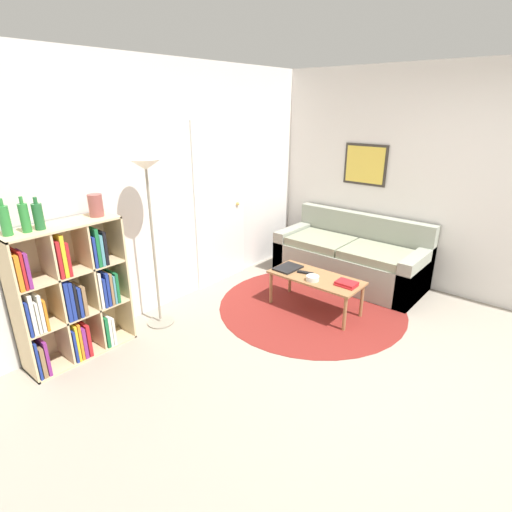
{
  "coord_description": "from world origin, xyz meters",
  "views": [
    {
      "loc": [
        -2.8,
        -0.68,
        2.15
      ],
      "look_at": [
        -0.19,
        1.52,
        0.85
      ],
      "focal_mm": 28.0,
      "sensor_mm": 36.0,
      "label": 1
    }
  ],
  "objects_px": {
    "coffee_table": "(316,280)",
    "bottle_middle": "(25,217)",
    "bottle_right": "(38,216)",
    "vase_on_shelf": "(96,205)",
    "bowl": "(313,278)",
    "floor_lamp": "(148,190)",
    "bottle_left": "(5,220)",
    "bookshelf": "(70,295)",
    "couch": "(352,258)",
    "laptop": "(288,268)"
  },
  "relations": [
    {
      "from": "laptop",
      "to": "bottle_middle",
      "type": "distance_m",
      "value": 2.64
    },
    {
      "from": "couch",
      "to": "bottle_middle",
      "type": "relative_size",
      "value": 6.66
    },
    {
      "from": "bowl",
      "to": "coffee_table",
      "type": "bearing_deg",
      "value": 15.48
    },
    {
      "from": "bookshelf",
      "to": "laptop",
      "type": "distance_m",
      "value": 2.26
    },
    {
      "from": "bowl",
      "to": "bottle_middle",
      "type": "bearing_deg",
      "value": 151.7
    },
    {
      "from": "bowl",
      "to": "vase_on_shelf",
      "type": "height_order",
      "value": "vase_on_shelf"
    },
    {
      "from": "coffee_table",
      "to": "vase_on_shelf",
      "type": "relative_size",
      "value": 5.24
    },
    {
      "from": "couch",
      "to": "bottle_left",
      "type": "distance_m",
      "value": 3.82
    },
    {
      "from": "vase_on_shelf",
      "to": "bottle_middle",
      "type": "bearing_deg",
      "value": -177.87
    },
    {
      "from": "couch",
      "to": "laptop",
      "type": "height_order",
      "value": "couch"
    },
    {
      "from": "laptop",
      "to": "couch",
      "type": "bearing_deg",
      "value": -14.29
    },
    {
      "from": "couch",
      "to": "bowl",
      "type": "xyz_separation_m",
      "value": [
        -1.14,
        -0.13,
        0.14
      ]
    },
    {
      "from": "laptop",
      "to": "coffee_table",
      "type": "bearing_deg",
      "value": -87.45
    },
    {
      "from": "couch",
      "to": "bottle_right",
      "type": "xyz_separation_m",
      "value": [
        -3.28,
        1.07,
        1.05
      ]
    },
    {
      "from": "couch",
      "to": "bottle_left",
      "type": "xyz_separation_m",
      "value": [
        -3.5,
        1.1,
        1.06
      ]
    },
    {
      "from": "bowl",
      "to": "bottle_right",
      "type": "distance_m",
      "value": 2.61
    },
    {
      "from": "bookshelf",
      "to": "bottle_left",
      "type": "bearing_deg",
      "value": -179.92
    },
    {
      "from": "bottle_middle",
      "to": "vase_on_shelf",
      "type": "height_order",
      "value": "bottle_middle"
    },
    {
      "from": "bookshelf",
      "to": "laptop",
      "type": "xyz_separation_m",
      "value": [
        2.1,
        -0.83,
        -0.18
      ]
    },
    {
      "from": "bookshelf",
      "to": "bowl",
      "type": "bearing_deg",
      "value": -31.47
    },
    {
      "from": "bookshelf",
      "to": "coffee_table",
      "type": "bearing_deg",
      "value": -29.44
    },
    {
      "from": "bottle_left",
      "to": "vase_on_shelf",
      "type": "xyz_separation_m",
      "value": [
        0.72,
        0.0,
        -0.02
      ]
    },
    {
      "from": "bowl",
      "to": "bottle_left",
      "type": "relative_size",
      "value": 0.49
    },
    {
      "from": "floor_lamp",
      "to": "bottle_right",
      "type": "height_order",
      "value": "floor_lamp"
    },
    {
      "from": "bottle_left",
      "to": "bookshelf",
      "type": "bearing_deg",
      "value": 0.08
    },
    {
      "from": "bookshelf",
      "to": "laptop",
      "type": "relative_size",
      "value": 3.91
    },
    {
      "from": "bowl",
      "to": "floor_lamp",
      "type": "bearing_deg",
      "value": 136.86
    },
    {
      "from": "bookshelf",
      "to": "vase_on_shelf",
      "type": "relative_size",
      "value": 6.32
    },
    {
      "from": "bottle_right",
      "to": "floor_lamp",
      "type": "bearing_deg",
      "value": -5.5
    },
    {
      "from": "floor_lamp",
      "to": "bottle_middle",
      "type": "height_order",
      "value": "floor_lamp"
    },
    {
      "from": "bottle_right",
      "to": "vase_on_shelf",
      "type": "xyz_separation_m",
      "value": [
        0.49,
        0.03,
        -0.01
      ]
    },
    {
      "from": "bottle_right",
      "to": "couch",
      "type": "bearing_deg",
      "value": -18.07
    },
    {
      "from": "laptop",
      "to": "bottle_right",
      "type": "distance_m",
      "value": 2.55
    },
    {
      "from": "couch",
      "to": "vase_on_shelf",
      "type": "distance_m",
      "value": 3.17
    },
    {
      "from": "bookshelf",
      "to": "bottle_middle",
      "type": "bearing_deg",
      "value": -175.02
    },
    {
      "from": "laptop",
      "to": "vase_on_shelf",
      "type": "height_order",
      "value": "vase_on_shelf"
    },
    {
      "from": "laptop",
      "to": "bottle_middle",
      "type": "xyz_separation_m",
      "value": [
        -2.33,
        0.81,
        0.94
      ]
    },
    {
      "from": "coffee_table",
      "to": "bottle_middle",
      "type": "bearing_deg",
      "value": 153.48
    },
    {
      "from": "bottle_right",
      "to": "laptop",
      "type": "bearing_deg",
      "value": -19.79
    },
    {
      "from": "floor_lamp",
      "to": "bottle_right",
      "type": "distance_m",
      "value": 0.97
    },
    {
      "from": "laptop",
      "to": "vase_on_shelf",
      "type": "bearing_deg",
      "value": 154.48
    },
    {
      "from": "bowl",
      "to": "bottle_right",
      "type": "height_order",
      "value": "bottle_right"
    },
    {
      "from": "floor_lamp",
      "to": "bookshelf",
      "type": "bearing_deg",
      "value": 171.78
    },
    {
      "from": "floor_lamp",
      "to": "laptop",
      "type": "relative_size",
      "value": 5.37
    },
    {
      "from": "bottle_left",
      "to": "vase_on_shelf",
      "type": "height_order",
      "value": "bottle_left"
    },
    {
      "from": "floor_lamp",
      "to": "bottle_middle",
      "type": "distance_m",
      "value": 1.06
    },
    {
      "from": "floor_lamp",
      "to": "laptop",
      "type": "bearing_deg",
      "value": -29.14
    },
    {
      "from": "couch",
      "to": "laptop",
      "type": "relative_size",
      "value": 5.87
    },
    {
      "from": "laptop",
      "to": "bottle_right",
      "type": "relative_size",
      "value": 1.22
    },
    {
      "from": "couch",
      "to": "bowl",
      "type": "distance_m",
      "value": 1.16
    }
  ]
}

